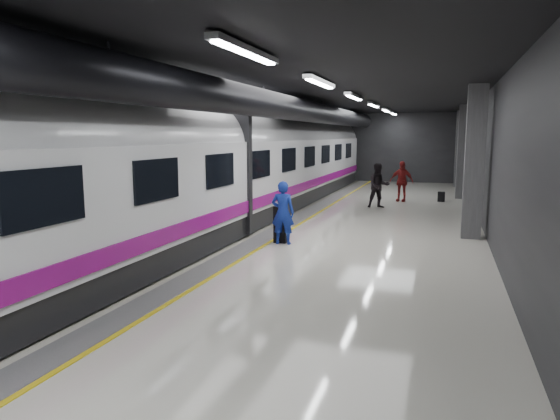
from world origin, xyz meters
The scene contains 9 objects.
ground centered at (0.00, 0.00, 0.00)m, with size 40.00×40.00×0.00m, color beige.
platform_hall centered at (-0.29, 0.96, 3.54)m, with size 10.02×40.02×4.51m.
train centered at (-3.25, 0.00, 2.07)m, with size 3.05×38.00×4.05m.
traveler_main centered at (-0.54, -0.59, 0.89)m, with size 0.65×0.43×1.78m, color #182AB4.
suitcase_main centered at (-0.65, -0.46, 0.29)m, with size 0.36×0.23×0.59m, color black.
shoulder_bag centered at (-0.67, -0.45, 0.81)m, with size 0.34×0.18×0.45m, color black.
traveler_far_a centered at (1.11, 7.44, 0.95)m, with size 0.92×0.72×1.89m, color black.
traveler_far_b centered at (1.85, 9.93, 0.93)m, with size 1.10×0.46×1.87m, color maroon.
suitcase_far centered at (3.64, 10.35, 0.23)m, with size 0.31×0.20×0.46m, color black.
Camera 1 is at (3.72, -13.76, 3.04)m, focal length 32.00 mm.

